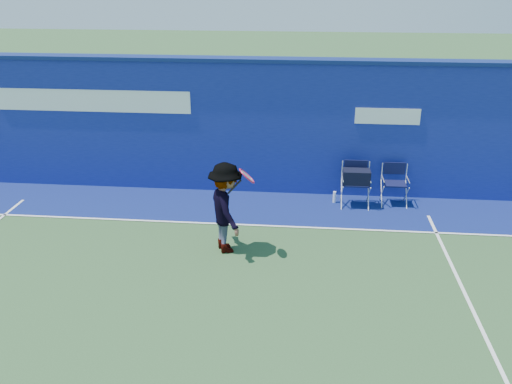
# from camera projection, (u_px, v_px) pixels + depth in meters

# --- Properties ---
(ground) EXTENTS (80.00, 80.00, 0.00)m
(ground) POSITION_uv_depth(u_px,v_px,m) (178.00, 316.00, 8.22)
(ground) COLOR #2F512B
(ground) RESTS_ON ground
(stadium_wall) EXTENTS (24.00, 0.50, 3.08)m
(stadium_wall) POSITION_uv_depth(u_px,v_px,m) (225.00, 125.00, 12.41)
(stadium_wall) COLOR navy
(stadium_wall) RESTS_ON ground
(out_of_bounds_strip) EXTENTS (24.00, 1.80, 0.01)m
(out_of_bounds_strip) POSITION_uv_depth(u_px,v_px,m) (220.00, 206.00, 11.99)
(out_of_bounds_strip) COLOR navy
(out_of_bounds_strip) RESTS_ON ground
(court_lines) EXTENTS (24.00, 12.00, 0.01)m
(court_lines) POSITION_uv_depth(u_px,v_px,m) (186.00, 293.00, 8.77)
(court_lines) COLOR white
(court_lines) RESTS_ON out_of_bounds_strip
(directors_chair_left) EXTENTS (0.59, 0.52, 0.98)m
(directors_chair_left) POSITION_uv_depth(u_px,v_px,m) (355.00, 189.00, 11.87)
(directors_chair_left) COLOR silver
(directors_chair_left) RESTS_ON ground
(directors_chair_right) EXTENTS (0.54, 0.48, 0.90)m
(directors_chair_right) POSITION_uv_depth(u_px,v_px,m) (394.00, 192.00, 12.01)
(directors_chair_right) COLOR silver
(directors_chair_right) RESTS_ON ground
(water_bottle) EXTENTS (0.07, 0.07, 0.27)m
(water_bottle) POSITION_uv_depth(u_px,v_px,m) (334.00, 197.00, 12.13)
(water_bottle) COLOR white
(water_bottle) RESTS_ON ground
(tennis_player) EXTENTS (1.11, 1.27, 1.71)m
(tennis_player) POSITION_uv_depth(u_px,v_px,m) (226.00, 208.00, 9.82)
(tennis_player) COLOR #EA4738
(tennis_player) RESTS_ON ground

